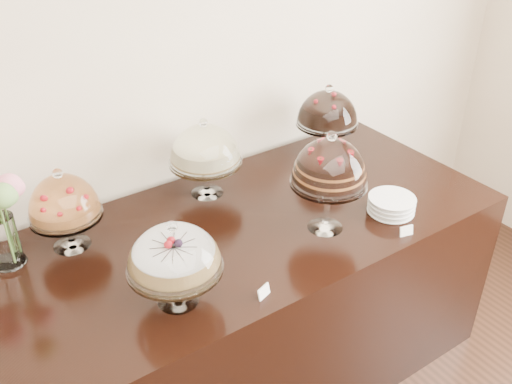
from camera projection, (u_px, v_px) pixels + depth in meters
wall_back at (112, 65)px, 2.36m from camera, size 5.00×0.04×3.00m
display_counter at (250, 302)px, 2.67m from camera, size 2.20×1.00×0.90m
cake_stand_sugar_sponge at (174, 253)px, 1.91m from camera, size 0.33×0.33×0.34m
cake_stand_choco_layer at (330, 166)px, 2.25m from camera, size 0.32×0.32×0.45m
cake_stand_cheesecake at (205, 148)px, 2.52m from camera, size 0.33×0.33×0.37m
cake_stand_dark_choco at (328, 111)px, 2.83m from camera, size 0.31×0.31×0.39m
cake_stand_fruit_tart at (63, 200)px, 2.19m from camera, size 0.29×0.29×0.35m
plate_stack at (391, 205)px, 2.49m from camera, size 0.20×0.20×0.07m
price_card_left at (264, 292)px, 2.03m from camera, size 0.06×0.03×0.04m
price_card_right at (406, 231)px, 2.35m from camera, size 0.06×0.03×0.04m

